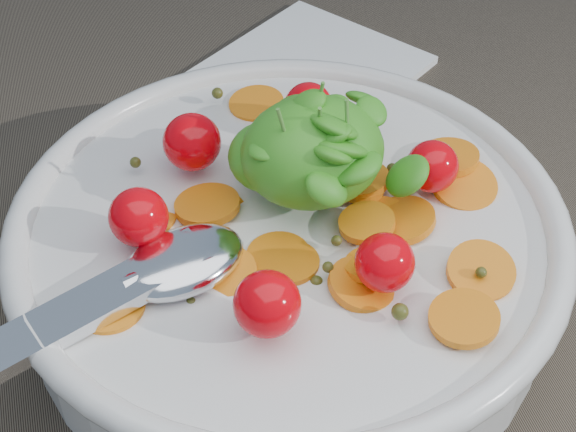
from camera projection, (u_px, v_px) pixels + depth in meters
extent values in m
plane|color=brown|center=(330.00, 308.00, 0.52)|extent=(6.00, 6.00, 0.00)
cylinder|color=silver|center=(288.00, 258.00, 0.51)|extent=(0.30, 0.30, 0.06)
torus|color=silver|center=(288.00, 221.00, 0.49)|extent=(0.31, 0.31, 0.02)
cylinder|color=silver|center=(288.00, 287.00, 0.52)|extent=(0.15, 0.15, 0.01)
cylinder|color=brown|center=(288.00, 258.00, 0.51)|extent=(0.27, 0.27, 0.04)
cylinder|color=orange|center=(207.00, 205.00, 0.49)|extent=(0.04, 0.04, 0.01)
cylinder|color=orange|center=(367.00, 223.00, 0.47)|extent=(0.04, 0.04, 0.01)
cylinder|color=orange|center=(221.00, 211.00, 0.50)|extent=(0.04, 0.04, 0.01)
cylinder|color=orange|center=(464.00, 185.00, 0.51)|extent=(0.05, 0.05, 0.02)
cylinder|color=orange|center=(357.00, 179.00, 0.50)|extent=(0.04, 0.04, 0.01)
cylinder|color=orange|center=(256.00, 104.00, 0.57)|extent=(0.05, 0.05, 0.01)
cylinder|color=orange|center=(372.00, 263.00, 0.45)|extent=(0.04, 0.04, 0.01)
cylinder|color=orange|center=(448.00, 157.00, 0.52)|extent=(0.04, 0.04, 0.01)
cylinder|color=orange|center=(359.00, 187.00, 0.50)|extent=(0.04, 0.04, 0.01)
cylinder|color=orange|center=(464.00, 318.00, 0.43)|extent=(0.04, 0.04, 0.01)
cylinder|color=orange|center=(151.00, 218.00, 0.49)|extent=(0.03, 0.03, 0.02)
cylinder|color=orange|center=(294.00, 130.00, 0.55)|extent=(0.03, 0.03, 0.01)
cylinder|color=orange|center=(381.00, 223.00, 0.49)|extent=(0.05, 0.05, 0.01)
cylinder|color=orange|center=(362.00, 285.00, 0.45)|extent=(0.05, 0.05, 0.02)
cylinder|color=orange|center=(401.00, 221.00, 0.48)|extent=(0.04, 0.04, 0.02)
cylinder|color=orange|center=(110.00, 308.00, 0.44)|extent=(0.04, 0.04, 0.01)
cylinder|color=orange|center=(228.00, 273.00, 0.46)|extent=(0.04, 0.04, 0.01)
cylinder|color=orange|center=(278.00, 256.00, 0.47)|extent=(0.05, 0.05, 0.01)
cylinder|color=orange|center=(481.00, 271.00, 0.45)|extent=(0.05, 0.05, 0.02)
cylinder|color=orange|center=(300.00, 127.00, 0.54)|extent=(0.05, 0.05, 0.01)
cylinder|color=orange|center=(287.00, 263.00, 0.46)|extent=(0.05, 0.05, 0.01)
sphere|color=#434517|center=(316.00, 282.00, 0.46)|extent=(0.01, 0.01, 0.01)
sphere|color=#434517|center=(237.00, 257.00, 0.47)|extent=(0.01, 0.01, 0.01)
sphere|color=#434517|center=(481.00, 272.00, 0.45)|extent=(0.01, 0.01, 0.01)
sphere|color=#434517|center=(217.00, 93.00, 0.56)|extent=(0.01, 0.01, 0.01)
sphere|color=#434517|center=(466.00, 339.00, 0.42)|extent=(0.01, 0.01, 0.01)
sphere|color=#434517|center=(356.00, 136.00, 0.55)|extent=(0.01, 0.01, 0.01)
sphere|color=#434517|center=(328.00, 267.00, 0.45)|extent=(0.01, 0.01, 0.01)
sphere|color=#434517|center=(351.00, 131.00, 0.54)|extent=(0.01, 0.01, 0.01)
sphere|color=#434517|center=(400.00, 312.00, 0.43)|extent=(0.01, 0.01, 0.01)
sphere|color=#434517|center=(337.00, 241.00, 0.47)|extent=(0.01, 0.01, 0.01)
sphere|color=#434517|center=(392.00, 168.00, 0.51)|extent=(0.01, 0.01, 0.01)
sphere|color=#434517|center=(191.00, 303.00, 0.45)|extent=(0.01, 0.01, 0.01)
sphere|color=#434517|center=(135.00, 162.00, 0.51)|extent=(0.01, 0.01, 0.01)
sphere|color=#434517|center=(165.00, 254.00, 0.47)|extent=(0.01, 0.01, 0.01)
sphere|color=#434517|center=(227.00, 262.00, 0.46)|extent=(0.01, 0.01, 0.01)
sphere|color=#434517|center=(318.00, 179.00, 0.52)|extent=(0.01, 0.01, 0.01)
sphere|color=#434517|center=(156.00, 213.00, 0.48)|extent=(0.01, 0.01, 0.01)
sphere|color=red|center=(432.00, 166.00, 0.49)|extent=(0.03, 0.03, 0.03)
sphere|color=red|center=(308.00, 107.00, 0.53)|extent=(0.03, 0.03, 0.03)
sphere|color=red|center=(192.00, 142.00, 0.50)|extent=(0.03, 0.03, 0.03)
sphere|color=red|center=(139.00, 217.00, 0.46)|extent=(0.03, 0.03, 0.03)
sphere|color=red|center=(267.00, 304.00, 0.42)|extent=(0.03, 0.03, 0.03)
sphere|color=red|center=(385.00, 263.00, 0.44)|extent=(0.03, 0.03, 0.03)
ellipsoid|color=green|center=(312.00, 152.00, 0.47)|extent=(0.08, 0.07, 0.06)
ellipsoid|color=green|center=(269.00, 157.00, 0.49)|extent=(0.05, 0.05, 0.04)
ellipsoid|color=green|center=(322.00, 145.00, 0.46)|extent=(0.03, 0.03, 0.02)
ellipsoid|color=green|center=(313.00, 123.00, 0.46)|extent=(0.02, 0.02, 0.02)
ellipsoid|color=green|center=(297.00, 108.00, 0.51)|extent=(0.03, 0.03, 0.02)
ellipsoid|color=green|center=(296.00, 106.00, 0.49)|extent=(0.03, 0.03, 0.02)
ellipsoid|color=green|center=(267.00, 149.00, 0.45)|extent=(0.03, 0.03, 0.01)
ellipsoid|color=green|center=(339.00, 156.00, 0.46)|extent=(0.03, 0.03, 0.02)
ellipsoid|color=green|center=(356.00, 168.00, 0.45)|extent=(0.04, 0.04, 0.02)
ellipsoid|color=green|center=(308.00, 104.00, 0.46)|extent=(0.03, 0.02, 0.02)
ellipsoid|color=green|center=(326.00, 189.00, 0.45)|extent=(0.03, 0.03, 0.03)
ellipsoid|color=green|center=(332.00, 154.00, 0.45)|extent=(0.03, 0.03, 0.03)
ellipsoid|color=green|center=(317.00, 146.00, 0.46)|extent=(0.03, 0.03, 0.03)
ellipsoid|color=green|center=(276.00, 126.00, 0.48)|extent=(0.03, 0.02, 0.02)
ellipsoid|color=green|center=(335.00, 135.00, 0.45)|extent=(0.03, 0.03, 0.02)
ellipsoid|color=green|center=(310.00, 163.00, 0.46)|extent=(0.03, 0.03, 0.02)
ellipsoid|color=green|center=(299.00, 126.00, 0.46)|extent=(0.03, 0.03, 0.02)
ellipsoid|color=green|center=(333.00, 109.00, 0.48)|extent=(0.03, 0.03, 0.02)
ellipsoid|color=green|center=(334.00, 152.00, 0.47)|extent=(0.03, 0.03, 0.03)
ellipsoid|color=green|center=(340.00, 148.00, 0.45)|extent=(0.03, 0.03, 0.03)
ellipsoid|color=green|center=(334.00, 126.00, 0.45)|extent=(0.04, 0.04, 0.02)
ellipsoid|color=green|center=(347.00, 166.00, 0.45)|extent=(0.02, 0.03, 0.01)
ellipsoid|color=green|center=(361.00, 98.00, 0.52)|extent=(0.02, 0.02, 0.02)
ellipsoid|color=green|center=(407.00, 176.00, 0.48)|extent=(0.04, 0.04, 0.04)
ellipsoid|color=green|center=(339.00, 126.00, 0.49)|extent=(0.03, 0.03, 0.02)
ellipsoid|color=green|center=(372.00, 111.00, 0.47)|extent=(0.02, 0.02, 0.02)
ellipsoid|color=green|center=(309.00, 130.00, 0.48)|extent=(0.04, 0.04, 0.02)
cylinder|color=#4C8C33|center=(315.00, 121.00, 0.47)|extent=(0.01, 0.01, 0.05)
cylinder|color=#4C8C33|center=(348.00, 145.00, 0.46)|extent=(0.00, 0.01, 0.05)
cylinder|color=#4C8C33|center=(289.00, 146.00, 0.46)|extent=(0.01, 0.00, 0.05)
cylinder|color=#4C8C33|center=(319.00, 135.00, 0.46)|extent=(0.01, 0.02, 0.05)
ellipsoid|color=silver|center=(183.00, 262.00, 0.46)|extent=(0.08, 0.07, 0.02)
cube|color=silver|center=(87.00, 308.00, 0.43)|extent=(0.13, 0.06, 0.02)
cylinder|color=silver|center=(145.00, 278.00, 0.45)|extent=(0.03, 0.02, 0.01)
cube|color=white|center=(306.00, 73.00, 0.69)|extent=(0.21, 0.21, 0.01)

